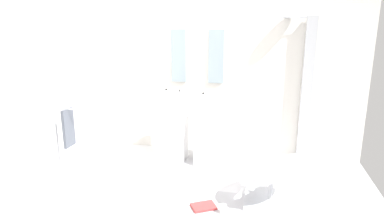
{
  "coord_description": "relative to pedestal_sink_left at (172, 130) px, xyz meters",
  "views": [
    {
      "loc": [
        0.99,
        -3.21,
        1.91
      ],
      "look_at": [
        0.15,
        0.55,
        0.95
      ],
      "focal_mm": 30.6,
      "sensor_mm": 36.0,
      "label": 1
    }
  ],
  "objects": [
    {
      "name": "soap_bottle_grey",
      "position": [
        0.11,
        0.03,
        0.51
      ],
      "size": [
        0.04,
        0.04,
        0.15
      ],
      "color": "#99999E",
      "rests_on": "pedestal_sink_left"
    },
    {
      "name": "vanity_mirror_left",
      "position": [
        0.0,
        0.43,
        1.03
      ],
      "size": [
        0.22,
        0.03,
        0.78
      ],
      "primitive_type": "cube",
      "color": "#8C9EA8"
    },
    {
      "name": "shower_column",
      "position": [
        1.84,
        0.38,
        0.63
      ],
      "size": [
        0.49,
        0.24,
        2.05
      ],
      "color": "#B7BABF",
      "rests_on": "ground_plane"
    },
    {
      "name": "soap_bottle_clear",
      "position": [
        -0.09,
        0.05,
        0.51
      ],
      "size": [
        0.05,
        0.05,
        0.15
      ],
      "color": "silver",
      "rests_on": "pedestal_sink_left"
    },
    {
      "name": "ground_plane",
      "position": [
        0.28,
        -1.15,
        -0.47
      ],
      "size": [
        4.8,
        3.6,
        0.04
      ],
      "primitive_type": "cube",
      "color": "silver"
    },
    {
      "name": "pedestal_sink_right",
      "position": [
        0.57,
        0.0,
        0.0
      ],
      "size": [
        0.41,
        0.41,
        0.99
      ],
      "color": "white",
      "rests_on": "ground_plane"
    },
    {
      "name": "magazine_red",
      "position": [
        0.7,
        -1.24,
        -0.43
      ],
      "size": [
        0.31,
        0.28,
        0.03
      ],
      "primitive_type": "cube",
      "rotation": [
        0.0,
        0.0,
        0.52
      ],
      "color": "#B73838",
      "rests_on": "area_rug"
    },
    {
      "name": "lounge_chair",
      "position": [
        1.41,
        -0.97,
        -0.1
      ],
      "size": [
        1.09,
        1.09,
        0.65
      ],
      "color": "#B7BABF",
      "rests_on": "ground_plane"
    },
    {
      "name": "pedestal_sink_left",
      "position": [
        0.0,
        0.0,
        0.0
      ],
      "size": [
        0.41,
        0.41,
        0.99
      ],
      "color": "white",
      "rests_on": "ground_plane"
    },
    {
      "name": "rear_partition",
      "position": [
        0.28,
        0.5,
        0.85
      ],
      "size": [
        4.8,
        0.1,
        2.6
      ],
      "primitive_type": "cube",
      "color": "silver",
      "rests_on": "ground_plane"
    },
    {
      "name": "coffee_mug",
      "position": [
        0.93,
        -1.31,
        -0.39
      ],
      "size": [
        0.07,
        0.07,
        0.1
      ],
      "primitive_type": "cylinder",
      "color": "white",
      "rests_on": "area_rug"
    },
    {
      "name": "towel_rack",
      "position": [
        -1.18,
        -0.8,
        0.18
      ],
      "size": [
        0.37,
        0.22,
        0.95
      ],
      "color": "#B7BABF",
      "rests_on": "ground_plane"
    },
    {
      "name": "vanity_mirror_right",
      "position": [
        0.57,
        0.43,
        1.03
      ],
      "size": [
        0.22,
        0.03,
        0.78
      ],
      "primitive_type": "cube",
      "color": "#8C9EA8"
    },
    {
      "name": "soap_bottle_white",
      "position": [
        0.47,
        -0.06,
        0.51
      ],
      "size": [
        0.05,
        0.05,
        0.14
      ],
      "color": "white",
      "rests_on": "pedestal_sink_right"
    },
    {
      "name": "area_rug",
      "position": [
        0.73,
        -1.17,
        -0.45
      ],
      "size": [
        1.27,
        0.64,
        0.01
      ],
      "primitive_type": "cube",
      "color": "#B2B2B7",
      "rests_on": "ground_plane"
    }
  ]
}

